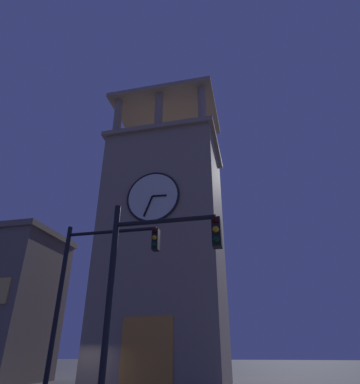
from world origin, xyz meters
TOP-DOWN VIEW (x-y plane):
  - clocktower at (-3.55, -5.28)m, footprint 9.29×7.59m
  - traffic_signal_near at (-7.54, 10.83)m, footprint 2.87×0.41m
  - traffic_signal_mid at (-4.64, 8.12)m, footprint 3.56×0.41m

SIDE VIEW (x-z plane):
  - traffic_signal_near at x=-7.54m, z-range 0.82..6.43m
  - traffic_signal_mid at x=-4.64m, z-range 1.05..7.27m
  - clocktower at x=-3.55m, z-range -2.82..22.25m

